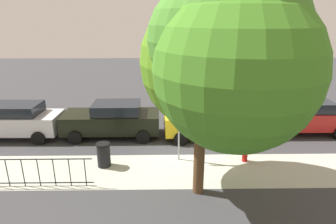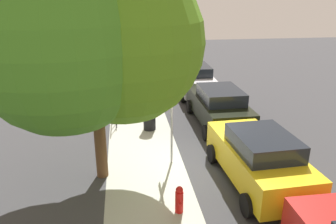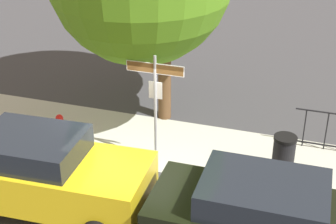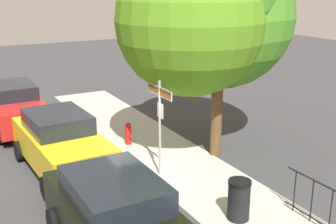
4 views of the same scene
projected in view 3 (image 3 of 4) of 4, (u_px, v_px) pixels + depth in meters
ground_plane at (135, 168)px, 12.46m from camera, size 60.00×60.00×0.00m
sidewalk_strip at (227, 154)px, 13.01m from camera, size 24.00×2.60×0.00m
street_sign at (155, 90)px, 11.79m from camera, size 1.37×0.07×2.81m
car_yellow at (44, 172)px, 10.72m from camera, size 4.45×2.20×1.74m
car_black at (274, 223)px, 9.28m from camera, size 4.69×2.09×1.72m
fire_hydrant at (60, 128)px, 13.42m from camera, size 0.42×0.22×0.78m
trash_bin at (284, 155)px, 12.06m from camera, size 0.55×0.55×0.98m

